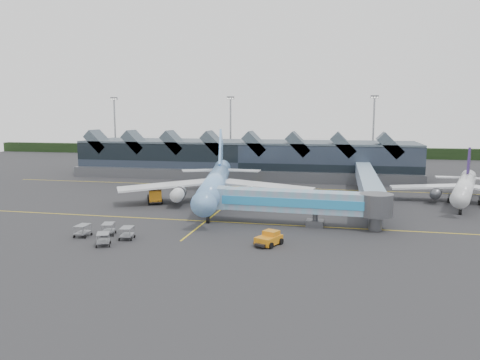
% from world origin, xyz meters
% --- Properties ---
extents(ground, '(260.00, 260.00, 0.00)m').
position_xyz_m(ground, '(0.00, 0.00, 0.00)').
color(ground, '#252527').
rests_on(ground, ground).
extents(taxi_stripes, '(120.00, 60.00, 0.01)m').
position_xyz_m(taxi_stripes, '(0.00, 10.00, 0.01)').
color(taxi_stripes, gold).
rests_on(taxi_stripes, ground).
extents(tree_line_far, '(260.00, 4.00, 4.00)m').
position_xyz_m(tree_line_far, '(0.00, 110.00, 2.00)').
color(tree_line_far, black).
rests_on(tree_line_far, ground).
extents(terminal, '(90.00, 22.25, 12.52)m').
position_xyz_m(terminal, '(-5.07, 47.35, 4.88)').
color(terminal, black).
rests_on(terminal, ground).
extents(light_masts, '(132.40, 42.56, 22.45)m').
position_xyz_m(light_masts, '(21.00, 62.80, 12.49)').
color(light_masts, '#96989E').
rests_on(light_masts, ground).
extents(main_airliner, '(36.81, 42.88, 13.83)m').
position_xyz_m(main_airliner, '(-2.39, 6.67, 4.07)').
color(main_airliner, '#77A0F1').
rests_on(main_airliner, ground).
extents(regional_jet, '(26.27, 29.32, 10.22)m').
position_xyz_m(regional_jet, '(43.44, 16.36, 3.24)').
color(regional_jet, white).
rests_on(regional_jet, ground).
extents(jet_bridge, '(27.74, 5.42, 5.48)m').
position_xyz_m(jet_bridge, '(15.74, -7.84, 3.59)').
color(jet_bridge, '#70A3BC').
rests_on(jet_bridge, ground).
extents(fuel_truck, '(5.55, 8.85, 3.05)m').
position_xyz_m(fuel_truck, '(-14.48, 6.23, 1.71)').
color(fuel_truck, black).
rests_on(fuel_truck, ground).
extents(pushback_tug, '(3.67, 4.47, 1.80)m').
position_xyz_m(pushback_tug, '(11.76, -19.34, 0.81)').
color(pushback_tug, orange).
rests_on(pushback_tug, ground).
extents(baggage_carts, '(8.26, 7.84, 1.66)m').
position_xyz_m(baggage_carts, '(-10.25, -21.13, 0.93)').
color(baggage_carts, gray).
rests_on(baggage_carts, ground).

